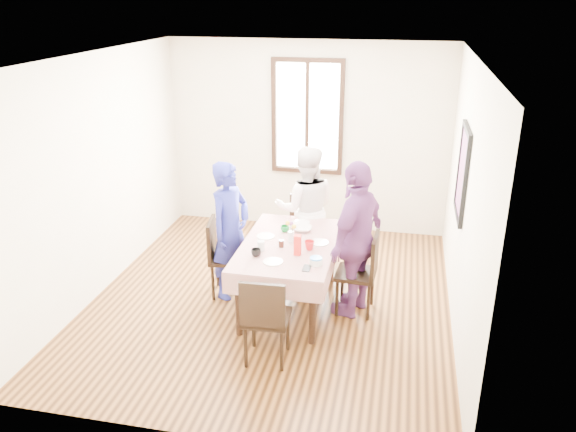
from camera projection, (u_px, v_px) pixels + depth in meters
The scene contains 31 objects.
ground at pixel (272, 298), 6.58m from camera, with size 4.50×4.50×0.00m, color #321B0B.
back_wall at pixel (307, 138), 8.13m from camera, with size 4.00×4.00×0.00m, color beige.
right_wall at pixel (465, 201), 5.70m from camera, with size 4.50×4.50×0.00m, color beige.
window_frame at pixel (307, 117), 8.00m from camera, with size 1.02×0.06×1.62m, color black.
window_pane at pixel (307, 117), 8.01m from camera, with size 0.90×0.02×1.50m, color white.
art_poster at pixel (463, 173), 5.90m from camera, with size 0.04×0.76×0.96m, color red.
dining_table at pixel (289, 275), 6.30m from camera, with size 0.88×1.48×0.75m, color black.
tablecloth at pixel (289, 244), 6.16m from camera, with size 1.00×1.60×0.01m, color #5F0002.
chair_left at pixel (229, 257), 6.54m from camera, with size 0.42×0.42×0.91m, color black.
chair_right at pixel (356, 273), 6.17m from camera, with size 0.42×0.42×0.91m, color black.
chair_far at pixel (305, 233), 7.19m from camera, with size 0.42×0.42×0.91m, color black.
chair_near at pixel (267, 317), 5.34m from camera, with size 0.42×0.42×0.91m, color black.
person_left at pixel (230, 230), 6.41m from camera, with size 0.58×0.38×1.59m, color navy.
person_far at pixel (305, 208), 7.05m from camera, with size 0.77×0.60×1.59m, color white.
person_right at pixel (356, 239), 6.03m from camera, with size 1.01×0.42×1.72m, color #72397A.
mug_black at pixel (256, 253), 5.85m from camera, with size 0.10×0.10×0.08m, color black.
mug_flag at pixel (310, 245), 5.99m from camera, with size 0.11×0.11×0.10m, color red.
mug_green at pixel (285, 229), 6.44m from camera, with size 0.09×0.09×0.07m, color #0C7226.
serving_bowl at pixel (303, 229), 6.46m from camera, with size 0.20×0.20×0.05m, color white.
juice_carton at pixel (298, 245), 5.86m from camera, with size 0.07×0.07×0.22m, color red.
butter_tub at pixel (316, 262), 5.67m from camera, with size 0.13×0.13×0.07m, color white.
jam_jar at pixel (281, 244), 6.06m from camera, with size 0.06×0.06×0.08m, color black.
drinking_glass at pixel (261, 246), 5.96m from camera, with size 0.08×0.08×0.11m, color silver.
smartphone at pixel (307, 268), 5.60m from camera, with size 0.08×0.15×0.01m, color black.
flower_vase at pixel (291, 237), 6.17m from camera, with size 0.06×0.06×0.12m, color silver.
plate_left at pixel (266, 236), 6.32m from camera, with size 0.20×0.20×0.01m, color white.
plate_right at pixel (319, 243), 6.16m from camera, with size 0.20×0.20×0.01m, color white.
plate_far at pixel (301, 223), 6.69m from camera, with size 0.20×0.20×0.01m, color white.
plate_near at pixel (273, 262), 5.73m from camera, with size 0.20×0.20×0.01m, color white.
butter_lid at pixel (316, 258), 5.66m from camera, with size 0.12×0.12×0.01m, color blue.
flower_bunch at pixel (291, 227), 6.12m from camera, with size 0.09×0.09×0.10m, color yellow, non-canonical shape.
Camera 1 is at (1.37, -5.60, 3.31)m, focal length 35.60 mm.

